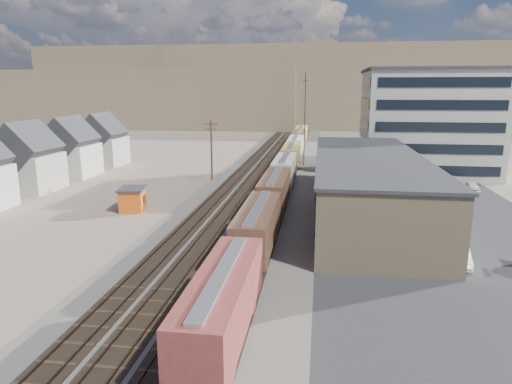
# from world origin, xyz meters

# --- Properties ---
(ground) EXTENTS (300.00, 300.00, 0.00)m
(ground) POSITION_xyz_m (0.00, 0.00, 0.00)
(ground) COLOR #6B6356
(ground) RESTS_ON ground
(ballast_bed) EXTENTS (18.00, 200.00, 0.06)m
(ballast_bed) POSITION_xyz_m (0.00, 50.00, 0.03)
(ballast_bed) COLOR #4C4742
(ballast_bed) RESTS_ON ground
(dirt_yard) EXTENTS (24.00, 180.00, 0.03)m
(dirt_yard) POSITION_xyz_m (-20.00, 40.00, 0.01)
(dirt_yard) COLOR #7D6756
(dirt_yard) RESTS_ON ground
(asphalt_lot) EXTENTS (26.00, 120.00, 0.04)m
(asphalt_lot) POSITION_xyz_m (22.00, 35.00, 0.02)
(asphalt_lot) COLOR #232326
(asphalt_lot) RESTS_ON ground
(rail_tracks) EXTENTS (11.40, 200.00, 0.24)m
(rail_tracks) POSITION_xyz_m (-0.55, 50.00, 0.11)
(rail_tracks) COLOR black
(rail_tracks) RESTS_ON ground
(freight_train) EXTENTS (3.00, 119.74, 4.46)m
(freight_train) POSITION_xyz_m (3.80, 46.47, 2.79)
(freight_train) COLOR black
(freight_train) RESTS_ON ground
(warehouse) EXTENTS (12.40, 40.40, 7.25)m
(warehouse) POSITION_xyz_m (14.98, 25.00, 3.65)
(warehouse) COLOR tan
(warehouse) RESTS_ON ground
(office_tower) EXTENTS (22.60, 18.60, 18.45)m
(office_tower) POSITION_xyz_m (27.95, 54.95, 9.26)
(office_tower) COLOR #9E998E
(office_tower) RESTS_ON ground
(utility_pole_north) EXTENTS (2.20, 0.32, 10.00)m
(utility_pole_north) POSITION_xyz_m (-8.50, 42.00, 5.30)
(utility_pole_north) COLOR #382619
(utility_pole_north) RESTS_ON ground
(radio_mast) EXTENTS (1.20, 0.16, 18.00)m
(radio_mast) POSITION_xyz_m (6.00, 60.00, 9.12)
(radio_mast) COLOR black
(radio_mast) RESTS_ON ground
(townhouse_row) EXTENTS (8.15, 68.16, 10.47)m
(townhouse_row) POSITION_xyz_m (-34.00, 25.00, 4.34)
(townhouse_row) COLOR #B7B2A8
(townhouse_row) RESTS_ON ground
(hills_north) EXTENTS (265.00, 80.00, 32.00)m
(hills_north) POSITION_xyz_m (0.17, 167.92, 14.10)
(hills_north) COLOR brown
(hills_north) RESTS_ON ground
(maintenance_shed) EXTENTS (3.75, 4.49, 2.94)m
(maintenance_shed) POSITION_xyz_m (-13.92, 22.09, 1.50)
(maintenance_shed) COLOR #DA5914
(maintenance_shed) RESTS_ON ground
(parked_car_white) EXTENTS (2.16, 4.82, 1.54)m
(parked_car_white) POSITION_xyz_m (21.42, 8.66, 0.77)
(parked_car_white) COLOR silver
(parked_car_white) RESTS_ON ground
(parked_car_blue) EXTENTS (6.08, 5.66, 1.59)m
(parked_car_blue) POSITION_xyz_m (22.61, 57.25, 0.79)
(parked_car_blue) COLOR navy
(parked_car_blue) RESTS_ON ground
(parked_car_far) EXTENTS (1.79, 4.27, 1.44)m
(parked_car_far) POSITION_xyz_m (31.67, 39.23, 0.72)
(parked_car_far) COLOR silver
(parked_car_far) RESTS_ON ground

